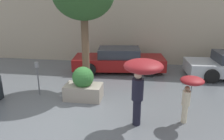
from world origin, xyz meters
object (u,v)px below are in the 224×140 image
(planter_box, at_px, (83,85))
(person_child, at_px, (190,88))
(person_adult, at_px, (142,74))
(parking_meter, at_px, (37,72))
(parked_car_near, at_px, (119,60))

(planter_box, relative_size, person_child, 0.93)
(person_adult, distance_m, person_child, 1.50)
(parking_meter, bearing_deg, planter_box, -3.44)
(planter_box, xyz_separation_m, person_child, (3.48, -1.17, 0.59))
(parked_car_near, distance_m, parking_meter, 4.36)
(parked_car_near, height_order, parking_meter, parking_meter)
(person_adult, bearing_deg, parking_meter, -173.18)
(person_adult, height_order, person_child, person_adult)
(planter_box, relative_size, parking_meter, 1.03)
(planter_box, relative_size, person_adult, 0.68)
(person_child, xyz_separation_m, parking_meter, (-5.27, 1.28, -0.18))
(planter_box, relative_size, parked_car_near, 0.29)
(person_child, distance_m, parking_meter, 5.43)
(planter_box, distance_m, person_adult, 2.82)
(person_adult, xyz_separation_m, parked_car_near, (-1.22, 5.06, -1.03))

